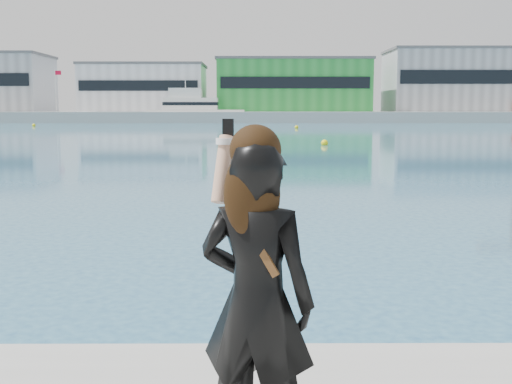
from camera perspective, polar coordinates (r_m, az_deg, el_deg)
far_quay at (r=133.70m, az=-0.25°, el=6.74°), size 320.00×40.00×2.00m
warehouse_white at (r=133.55m, az=-9.86°, el=9.11°), size 24.48×15.35×9.50m
warehouse_green at (r=132.01m, az=3.27°, el=9.44°), size 30.60×16.36×10.50m
warehouse_grey_right at (r=137.76m, az=16.87°, el=9.47°), size 25.50×15.35×12.50m
flagpole_left at (r=130.36m, az=-17.36°, el=8.83°), size 1.28×0.16×8.00m
flagpole_right at (r=126.72m, az=9.92°, el=9.10°), size 1.28×0.16×8.00m
motor_yacht at (r=120.93m, az=-5.56°, el=7.28°), size 17.91×5.07×8.34m
buoy_near at (r=85.03m, az=3.62°, el=5.67°), size 0.50×0.50×0.50m
buoy_far at (r=100.58m, az=-19.14°, el=5.55°), size 0.50×0.50×0.50m
buoy_extra at (r=45.87m, az=6.11°, el=4.16°), size 0.50×0.50×0.50m
woman at (r=3.22m, az=0.02°, el=-8.89°), size 0.69×0.57×1.72m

